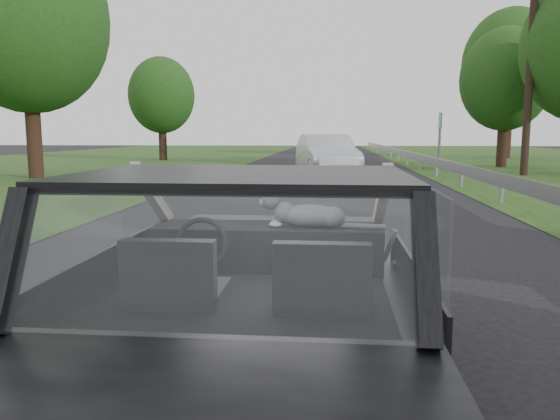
% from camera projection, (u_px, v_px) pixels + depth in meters
% --- Properties ---
extents(ground, '(140.00, 140.00, 0.00)m').
position_uv_depth(ground, '(256.00, 404.00, 3.33)').
color(ground, black).
rests_on(ground, ground).
extents(subject_car, '(1.80, 4.00, 1.45)m').
position_uv_depth(subject_car, '(255.00, 289.00, 3.23)').
color(subject_car, black).
rests_on(subject_car, ground).
extents(dashboard, '(1.58, 0.45, 0.30)m').
position_uv_depth(dashboard, '(267.00, 246.00, 3.83)').
color(dashboard, black).
rests_on(dashboard, subject_car).
extents(driver_seat, '(0.50, 0.72, 0.42)m').
position_uv_depth(driver_seat, '(174.00, 274.00, 2.96)').
color(driver_seat, black).
rests_on(driver_seat, subject_car).
extents(passenger_seat, '(0.50, 0.72, 0.42)m').
position_uv_depth(passenger_seat, '(322.00, 278.00, 2.88)').
color(passenger_seat, black).
rests_on(passenger_seat, subject_car).
extents(steering_wheel, '(0.36, 0.36, 0.04)m').
position_uv_depth(steering_wheel, '(201.00, 244.00, 3.56)').
color(steering_wheel, black).
rests_on(steering_wheel, dashboard).
extents(cat, '(0.62, 0.21, 0.27)m').
position_uv_depth(cat, '(311.00, 214.00, 3.71)').
color(cat, slate).
rests_on(cat, dashboard).
extents(guardrail, '(0.05, 90.00, 0.32)m').
position_uv_depth(guardrail, '(497.00, 179.00, 12.71)').
color(guardrail, '#A3A3A3').
rests_on(guardrail, ground).
extents(other_car, '(2.81, 5.13, 1.60)m').
position_uv_depth(other_car, '(326.00, 156.00, 19.94)').
color(other_car, silver).
rests_on(other_car, ground).
extents(highway_sign, '(0.20, 0.97, 2.40)m').
position_uv_depth(highway_sign, '(439.00, 145.00, 20.77)').
color(highway_sign, '#1D6735').
rests_on(highway_sign, ground).
extents(utility_pole, '(0.36, 0.36, 9.02)m').
position_uv_depth(utility_pole, '(531.00, 57.00, 20.67)').
color(utility_pole, black).
rests_on(utility_pole, ground).
extents(tree_2, '(5.00, 5.00, 6.46)m').
position_uv_depth(tree_2, '(505.00, 100.00, 26.15)').
color(tree_2, '#173F11').
rests_on(tree_2, ground).
extents(tree_3, '(7.52, 7.52, 9.37)m').
position_uv_depth(tree_3, '(510.00, 86.00, 35.50)').
color(tree_3, '#173F11').
rests_on(tree_3, ground).
extents(tree_5, '(6.04, 6.04, 8.65)m').
position_uv_depth(tree_5, '(29.00, 57.00, 19.44)').
color(tree_5, '#173F11').
rests_on(tree_5, ground).
extents(tree_6, '(4.35, 4.35, 6.02)m').
position_uv_depth(tree_6, '(162.00, 110.00, 33.03)').
color(tree_6, '#173F11').
rests_on(tree_6, ground).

